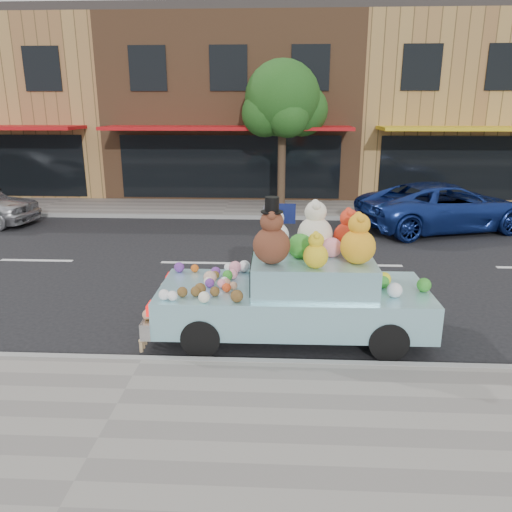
{
  "coord_description": "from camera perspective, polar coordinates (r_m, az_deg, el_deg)",
  "views": [
    {
      "loc": [
        1.98,
        -11.45,
        3.63
      ],
      "look_at": [
        1.59,
        -3.51,
        1.25
      ],
      "focal_mm": 35.0,
      "sensor_mm": 36.0,
      "label": 1
    }
  ],
  "objects": [
    {
      "name": "ground",
      "position": [
        12.18,
        -6.65,
        -0.8
      ],
      "size": [
        120.0,
        120.0,
        0.0
      ],
      "primitive_type": "plane",
      "color": "black",
      "rests_on": "ground"
    },
    {
      "name": "storefront_right",
      "position": [
        24.76,
        22.61,
        15.48
      ],
      "size": [
        10.0,
        9.8,
        7.3
      ],
      "color": "#A57E45",
      "rests_on": "ground"
    },
    {
      "name": "street_tree",
      "position": [
        18.0,
        3.13,
        16.85
      ],
      "size": [
        3.0,
        2.7,
        5.22
      ],
      "color": "#38281C",
      "rests_on": "ground"
    },
    {
      "name": "far_sidewalk",
      "position": [
        18.41,
        -3.4,
        5.46
      ],
      "size": [
        60.0,
        3.0,
        0.12
      ],
      "primitive_type": "cube",
      "color": "gray",
      "rests_on": "ground"
    },
    {
      "name": "art_car",
      "position": [
        8.1,
        4.61,
        -3.71
      ],
      "size": [
        4.5,
        1.8,
        2.37
      ],
      "rotation": [
        0.0,
        0.0,
        0.01
      ],
      "color": "black",
      "rests_on": "ground"
    },
    {
      "name": "storefront_mid",
      "position": [
        23.51,
        -2.07,
        16.69
      ],
      "size": [
        10.0,
        9.8,
        7.3
      ],
      "color": "brown",
      "rests_on": "ground"
    },
    {
      "name": "near_kerb",
      "position": [
        7.63,
        -12.82,
        -11.64
      ],
      "size": [
        60.0,
        0.12,
        0.13
      ],
      "primitive_type": "cube",
      "color": "gray",
      "rests_on": "ground"
    },
    {
      "name": "storefront_left",
      "position": [
        26.31,
        -25.18,
        15.19
      ],
      "size": [
        10.0,
        9.8,
        7.3
      ],
      "color": "#A57E45",
      "rests_on": "ground"
    },
    {
      "name": "car_blue",
      "position": [
        16.24,
        20.77,
        5.28
      ],
      "size": [
        5.7,
        3.81,
        1.45
      ],
      "primitive_type": "imported",
      "rotation": [
        0.0,
        0.0,
        1.86
      ],
      "color": "navy",
      "rests_on": "ground"
    },
    {
      "name": "far_kerb",
      "position": [
        16.95,
        -3.94,
        4.49
      ],
      "size": [
        60.0,
        0.12,
        0.13
      ],
      "primitive_type": "cube",
      "color": "gray",
      "rests_on": "ground"
    },
    {
      "name": "near_sidewalk",
      "position": [
        6.42,
        -16.49,
        -17.92
      ],
      "size": [
        60.0,
        3.0,
        0.12
      ],
      "primitive_type": "cube",
      "color": "gray",
      "rests_on": "ground"
    }
  ]
}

